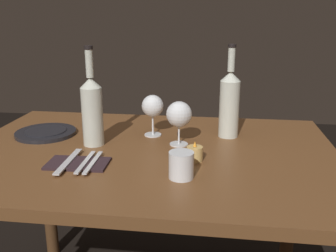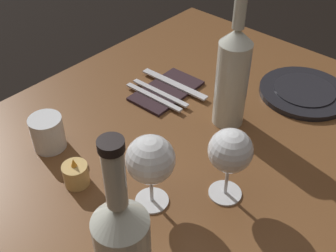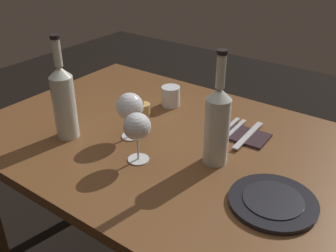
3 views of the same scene
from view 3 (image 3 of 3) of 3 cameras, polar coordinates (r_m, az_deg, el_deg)
dining_table at (r=1.35m, az=-0.22°, el=-5.03°), size 1.30×0.90×0.74m
wine_glass_left at (r=1.13m, az=-4.62°, el=-0.25°), size 0.08×0.08×0.16m
wine_glass_right at (r=1.26m, az=-5.70°, el=2.78°), size 0.09×0.09×0.16m
wine_bottle at (r=1.29m, az=-15.24°, el=3.70°), size 0.08×0.08×0.35m
wine_bottle_second at (r=1.12m, az=7.33°, el=0.39°), size 0.07×0.07×0.35m
water_tumbler at (r=1.51m, az=0.41°, el=4.32°), size 0.07×0.07×0.08m
votive_candle at (r=1.44m, az=-3.67°, el=2.38°), size 0.05×0.05×0.07m
dinner_plate at (r=1.05m, az=15.33°, el=-10.79°), size 0.23×0.23×0.02m
folded_napkin at (r=1.33m, az=10.66°, el=-1.19°), size 0.19×0.12×0.01m
fork_inner at (r=1.34m, az=9.74°, el=-0.64°), size 0.02×0.18×0.00m
fork_outer at (r=1.35m, az=8.80°, el=-0.34°), size 0.02×0.18×0.00m
table_knife at (r=1.32m, az=11.85°, el=-1.32°), size 0.03×0.21×0.00m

